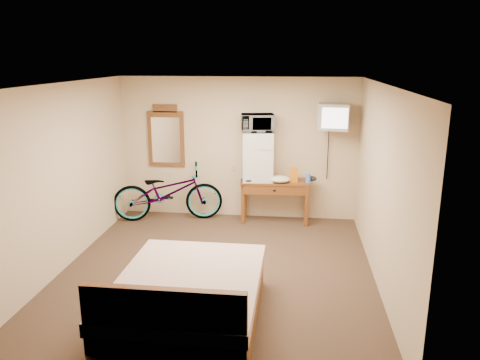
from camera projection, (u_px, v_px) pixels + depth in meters
The scene contains 13 objects.
room at pixel (216, 182), 6.09m from camera, with size 4.60×4.64×2.50m.
desk at pixel (275, 189), 8.10m from camera, with size 1.20×0.50×0.75m.
mini_fridge at pixel (257, 156), 8.04m from camera, with size 0.58×0.56×0.84m.
microwave at pixel (258, 123), 7.89m from camera, with size 0.54×0.37×0.30m, color silver.
snack_bag at pixel (294, 175), 7.96m from camera, with size 0.13×0.08×0.26m, color orange.
blue_cup at pixel (308, 178), 7.94m from camera, with size 0.09×0.09×0.15m, color #467AF1.
cloth_cream at pixel (279, 179), 7.96m from camera, with size 0.37×0.28×0.11m, color white.
cloth_dark_a at pixel (248, 180), 7.97m from camera, with size 0.24×0.18×0.09m, color black.
cloth_dark_b at pixel (311, 179), 8.05m from camera, with size 0.20×0.16×0.09m, color black.
crt_television at pixel (334, 117), 7.69m from camera, with size 0.54×0.61×0.43m.
wall_mirror at pixel (166, 137), 8.37m from camera, with size 0.66×0.04×1.11m.
bicycle at pixel (168, 192), 8.27m from camera, with size 0.67×1.92×1.01m, color black.
bed at pixel (187, 300), 5.03m from camera, with size 1.54×2.03×0.90m.
Camera 1 is at (1.00, -5.80, 2.83)m, focal length 35.00 mm.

